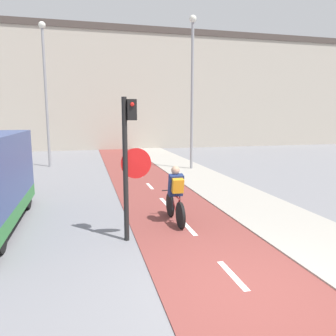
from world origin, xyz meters
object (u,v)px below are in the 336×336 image
Objects in this scene: street_lamp_far at (45,81)px; street_lamp_sidewalk at (192,79)px; cyclist_near at (176,196)px; traffic_light_pole at (129,154)px.

street_lamp_sidewalk is (7.25, -2.81, 0.02)m from street_lamp_far.
cyclist_near is at bearing -110.89° from street_lamp_sidewalk.
traffic_light_pole is 10.38m from street_lamp_sidewalk.
street_lamp_far is 7.77m from street_lamp_sidewalk.
street_lamp_sidewalk reaches higher than cyclist_near.
street_lamp_far is 0.99× the size of street_lamp_sidewalk.
street_lamp_sidewalk reaches higher than traffic_light_pole.
cyclist_near is (4.15, -10.93, -3.85)m from street_lamp_far.
street_lamp_far is 4.49× the size of cyclist_near.
traffic_light_pole is at bearing -115.99° from street_lamp_sidewalk.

